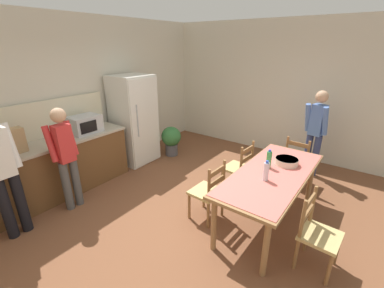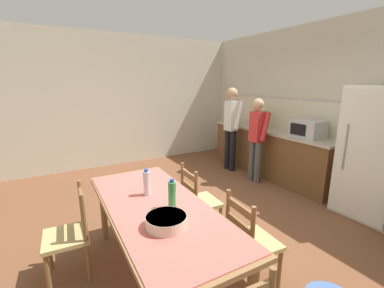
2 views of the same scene
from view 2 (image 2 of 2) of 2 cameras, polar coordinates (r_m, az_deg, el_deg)
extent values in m
plane|color=brown|center=(3.64, 2.44, -17.32)|extent=(8.32, 8.32, 0.00)
cube|color=beige|center=(5.09, 29.05, 7.20)|extent=(6.52, 0.12, 2.90)
cube|color=beige|center=(6.14, -14.11, 9.31)|extent=(0.12, 5.20, 2.90)
cube|color=brown|center=(5.50, 16.94, -1.96)|extent=(2.84, 0.62, 0.90)
cube|color=#B2A893|center=(5.40, 17.28, 2.83)|extent=(2.88, 0.66, 0.04)
cube|color=#B7BCC1|center=(5.84, 12.72, 3.95)|extent=(0.52, 0.38, 0.02)
cube|color=beige|center=(5.58, 19.70, 6.32)|extent=(2.84, 0.03, 0.60)
cube|color=silver|center=(4.33, 35.77, -1.76)|extent=(0.76, 0.68, 1.83)
cube|color=silver|center=(4.02, 33.67, -2.49)|extent=(0.73, 0.02, 1.75)
cylinder|color=#A5AAB2|center=(4.08, 30.85, -0.59)|extent=(0.02, 0.02, 0.64)
cube|color=#B2B7BC|center=(4.84, 24.35, 3.10)|extent=(0.50, 0.38, 0.30)
cube|color=black|center=(4.71, 22.45, 3.02)|extent=(0.30, 0.01, 0.19)
cube|color=tan|center=(5.53, 15.12, 5.33)|extent=(0.24, 0.16, 0.36)
cylinder|color=olive|center=(3.34, -19.06, -13.93)|extent=(0.07, 0.07, 0.73)
cylinder|color=olive|center=(3.49, -8.27, -12.08)|extent=(0.07, 0.07, 0.73)
cube|color=olive|center=(2.43, -7.79, -13.95)|extent=(2.08, 0.88, 0.04)
cube|color=#D1665B|center=(2.42, -7.81, -13.44)|extent=(2.00, 0.84, 0.01)
cylinder|color=silver|center=(2.59, -10.03, -8.62)|extent=(0.07, 0.07, 0.24)
cylinder|color=#2D51B2|center=(2.54, -10.15, -5.80)|extent=(0.04, 0.04, 0.03)
cylinder|color=green|center=(2.31, -4.45, -11.23)|extent=(0.07, 0.07, 0.24)
cylinder|color=#2D51B2|center=(2.26, -4.51, -8.12)|extent=(0.04, 0.04, 0.03)
cylinder|color=beige|center=(2.08, -5.73, -16.69)|extent=(0.32, 0.32, 0.09)
cylinder|color=beige|center=(2.06, -5.76, -15.85)|extent=(0.31, 0.31, 0.02)
cylinder|color=olive|center=(2.72, 18.86, -24.91)|extent=(0.04, 0.04, 0.41)
cylinder|color=olive|center=(2.93, 13.63, -21.41)|extent=(0.04, 0.04, 0.41)
cylinder|color=olive|center=(2.54, 12.63, -27.72)|extent=(0.04, 0.04, 0.41)
cylinder|color=olive|center=(2.76, 7.64, -23.57)|extent=(0.04, 0.04, 0.41)
cube|color=tan|center=(2.60, 13.46, -20.42)|extent=(0.45, 0.43, 0.04)
cylinder|color=olive|center=(2.26, 13.28, -18.60)|extent=(0.04, 0.04, 0.46)
cylinder|color=olive|center=(2.51, 7.99, -14.88)|extent=(0.04, 0.04, 0.46)
cube|color=olive|center=(2.32, 10.61, -13.91)|extent=(0.36, 0.05, 0.07)
cube|color=olive|center=(2.39, 10.45, -17.14)|extent=(0.36, 0.05, 0.07)
cylinder|color=olive|center=(3.15, -29.09, -20.18)|extent=(0.04, 0.04, 0.41)
cylinder|color=olive|center=(2.85, -29.37, -24.05)|extent=(0.04, 0.04, 0.41)
cylinder|color=olive|center=(3.14, -22.54, -19.57)|extent=(0.04, 0.04, 0.41)
cylinder|color=olive|center=(2.84, -21.94, -23.39)|extent=(0.04, 0.04, 0.41)
cube|color=tan|center=(2.87, -26.22, -18.04)|extent=(0.44, 0.43, 0.04)
cylinder|color=olive|center=(2.92, -23.40, -11.68)|extent=(0.04, 0.04, 0.46)
cylinder|color=olive|center=(2.59, -22.90, -14.90)|extent=(0.04, 0.04, 0.46)
cube|color=olive|center=(2.70, -23.42, -10.74)|extent=(0.36, 0.05, 0.07)
cube|color=olive|center=(2.76, -23.12, -13.62)|extent=(0.36, 0.05, 0.07)
cylinder|color=olive|center=(3.30, 6.32, -16.82)|extent=(0.04, 0.04, 0.41)
cylinder|color=olive|center=(3.56, 3.05, -14.27)|extent=(0.04, 0.04, 0.41)
cylinder|color=olive|center=(3.15, 0.85, -18.35)|extent=(0.04, 0.04, 0.41)
cylinder|color=olive|center=(3.42, -2.07, -15.49)|extent=(0.04, 0.04, 0.41)
cube|color=tan|center=(3.25, 2.06, -12.74)|extent=(0.44, 0.42, 0.04)
cylinder|color=olive|center=(2.92, 0.88, -10.42)|extent=(0.04, 0.04, 0.46)
cylinder|color=olive|center=(3.22, -2.14, -8.09)|extent=(0.04, 0.04, 0.46)
cube|color=olive|center=(3.02, -0.72, -6.95)|extent=(0.36, 0.04, 0.07)
cube|color=olive|center=(3.08, -0.71, -9.60)|extent=(0.36, 0.04, 0.07)
cylinder|color=black|center=(5.67, 7.91, -1.16)|extent=(0.13, 0.13, 0.87)
cylinder|color=black|center=(5.54, 9.00, -1.55)|extent=(0.13, 0.13, 0.87)
cube|color=white|center=(5.46, 8.72, 6.21)|extent=(0.25, 0.20, 0.62)
sphere|color=tan|center=(5.42, 8.90, 11.05)|extent=(0.23, 0.23, 0.23)
cylinder|color=white|center=(5.63, 8.21, 6.73)|extent=(0.10, 0.24, 0.59)
cylinder|color=white|center=(5.37, 10.47, 6.31)|extent=(0.10, 0.24, 0.59)
cylinder|color=#4C4C4C|center=(5.09, 13.15, -3.61)|extent=(0.12, 0.12, 0.79)
cylinder|color=#4C4C4C|center=(4.99, 14.36, -4.05)|extent=(0.12, 0.12, 0.79)
cube|color=red|center=(4.88, 14.19, 3.70)|extent=(0.22, 0.18, 0.56)
sphere|color=tan|center=(4.83, 14.48, 8.56)|extent=(0.21, 0.21, 0.21)
cylinder|color=red|center=(5.03, 13.51, 4.31)|extent=(0.09, 0.21, 0.53)
cylinder|color=red|center=(4.82, 16.02, 3.75)|extent=(0.09, 0.21, 0.53)
camera|label=1|loc=(5.16, -33.10, 17.41)|focal=24.00mm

